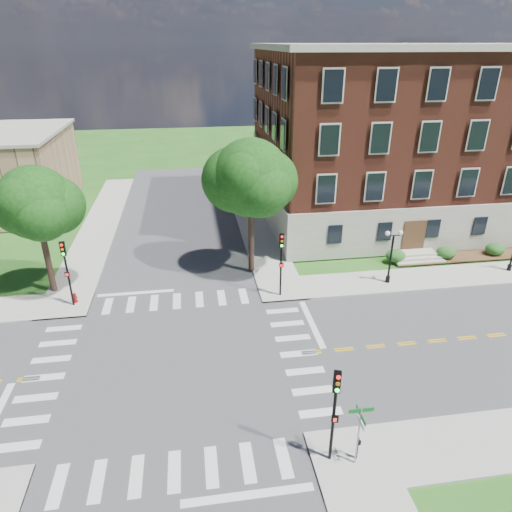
{
  "coord_description": "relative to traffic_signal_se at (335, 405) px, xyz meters",
  "views": [
    {
      "loc": [
        1.45,
        -21.37,
        16.81
      ],
      "look_at": [
        5.71,
        7.15,
        3.2
      ],
      "focal_mm": 32.0,
      "sensor_mm": 36.0,
      "label": 1
    }
  ],
  "objects": [
    {
      "name": "tree_d",
      "position": [
        -0.89,
        18.67,
        4.52
      ],
      "size": [
        5.8,
        5.8,
        10.51
      ],
      "color": "black",
      "rests_on": "ground"
    },
    {
      "name": "road_ew",
      "position": [
        -6.8,
        7.62,
        -3.18
      ],
      "size": [
        90.0,
        12.0,
        0.01
      ],
      "primitive_type": "cube",
      "color": "#3D3D3F",
      "rests_on": "ground"
    },
    {
      "name": "push_button_post",
      "position": [
        1.16,
        -0.16,
        -2.39
      ],
      "size": [
        0.14,
        0.21,
        1.2
      ],
      "color": "black",
      "rests_on": "ground"
    },
    {
      "name": "sidewalk_ne",
      "position": [
        8.58,
        23.0,
        -3.13
      ],
      "size": [
        34.0,
        34.0,
        0.12
      ],
      "color": "#9E9B93",
      "rests_on": "ground"
    },
    {
      "name": "traffic_signal_se",
      "position": [
        0.0,
        0.0,
        0.0
      ],
      "size": [
        0.37,
        0.44,
        4.8
      ],
      "color": "black",
      "rests_on": "ground"
    },
    {
      "name": "twin_lamp_west",
      "position": [
        9.14,
        15.13,
        -0.66
      ],
      "size": [
        1.36,
        0.36,
        4.23
      ],
      "color": "black",
      "rests_on": "ground"
    },
    {
      "name": "traffic_signal_ne",
      "position": [
        0.64,
        14.41,
        0.0
      ],
      "size": [
        0.37,
        0.42,
        4.8
      ],
      "color": "black",
      "rests_on": "ground"
    },
    {
      "name": "street_sign_pole",
      "position": [
        1.03,
        -0.36,
        -0.88
      ],
      "size": [
        1.1,
        1.1,
        3.1
      ],
      "color": "gray",
      "rests_on": "ground"
    },
    {
      "name": "main_building",
      "position": [
        17.2,
        29.62,
        5.15
      ],
      "size": [
        30.6,
        22.4,
        16.5
      ],
      "color": "#9A9688",
      "rests_on": "ground"
    },
    {
      "name": "ground",
      "position": [
        -6.8,
        7.62,
        -3.19
      ],
      "size": [
        160.0,
        160.0,
        0.0
      ],
      "primitive_type": "plane",
      "color": "#275718",
      "rests_on": "ground"
    },
    {
      "name": "traffic_signal_nw",
      "position": [
        -13.92,
        15.19,
        0.0
      ],
      "size": [
        0.32,
        0.35,
        4.8
      ],
      "color": "black",
      "rests_on": "ground"
    },
    {
      "name": "crosswalk_east",
      "position": [
        0.4,
        7.62,
        -3.19
      ],
      "size": [
        2.2,
        10.2,
        0.02
      ],
      "primitive_type": null,
      "color": "silver",
      "rests_on": "ground"
    },
    {
      "name": "stop_bar_east",
      "position": [
        2.0,
        10.62,
        -3.19
      ],
      "size": [
        0.4,
        5.5,
        0.0
      ],
      "primitive_type": "cube",
      "color": "silver",
      "rests_on": "ground"
    },
    {
      "name": "fire_hydrant",
      "position": [
        -13.86,
        15.55,
        -2.72
      ],
      "size": [
        0.35,
        0.35,
        0.75
      ],
      "color": "#960B0B",
      "rests_on": "ground"
    },
    {
      "name": "road_ns",
      "position": [
        -6.8,
        7.62,
        -3.18
      ],
      "size": [
        12.0,
        90.0,
        0.01
      ],
      "primitive_type": "cube",
      "color": "#3D3D3F",
      "rests_on": "ground"
    },
    {
      "name": "shrub_row",
      "position": [
        20.2,
        18.42,
        -3.19
      ],
      "size": [
        18.0,
        2.0,
        1.3
      ],
      "primitive_type": null,
      "color": "#25541C",
      "rests_on": "ground"
    },
    {
      "name": "tree_c",
      "position": [
        -15.81,
        17.63,
        3.69
      ],
      "size": [
        5.06,
        5.06,
        9.31
      ],
      "color": "black",
      "rests_on": "ground"
    }
  ]
}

